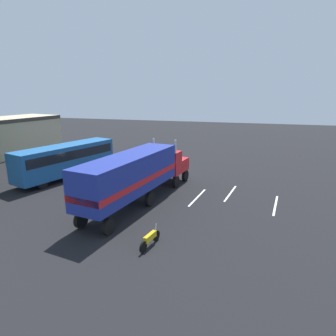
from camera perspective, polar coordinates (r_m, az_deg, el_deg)
name	(u,v)px	position (r m, az deg, el deg)	size (l,w,h in m)	color
ground_plane	(167,184)	(27.99, -0.14, -3.13)	(120.00, 120.00, 0.00)	black
lane_stripe_near	(197,197)	(24.55, 5.84, -5.82)	(4.40, 0.16, 0.01)	silver
lane_stripe_mid	(230,193)	(25.95, 12.26, -4.94)	(4.40, 0.16, 0.01)	silver
lane_stripe_far	(275,205)	(24.33, 20.53, -6.93)	(4.40, 0.16, 0.01)	silver
semi_truck	(138,173)	(22.61, -6.04, -0.93)	(14.38, 4.91, 4.50)	red
person_bystander	(112,190)	(23.91, -11.07, -4.34)	(0.40, 0.48, 1.63)	black
parked_bus	(66,158)	(31.38, -19.51, 1.90)	(11.27, 5.59, 3.40)	#1E5999
motorcycle	(150,239)	(17.03, -3.56, -13.83)	(2.09, 0.52, 1.12)	black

